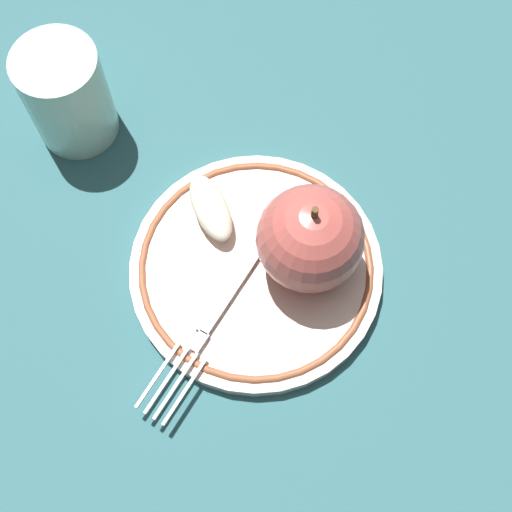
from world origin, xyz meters
The scene contains 6 objects.
ground_plane centered at (0.00, 0.00, 0.00)m, with size 2.00×2.00×0.00m, color #2E5F64.
plate centered at (-0.01, 0.01, 0.01)m, with size 0.20×0.20×0.02m.
apple_red_whole centered at (-0.05, -0.01, 0.06)m, with size 0.08×0.08×0.09m.
apple_slice_front centered at (0.03, -0.03, 0.03)m, with size 0.06×0.03×0.02m, color beige.
fork centered at (0.01, 0.06, 0.02)m, with size 0.07×0.16×0.00m.
drinking_glass centered at (0.17, -0.10, 0.05)m, with size 0.07×0.07×0.09m, color silver.
Camera 1 is at (-0.06, 0.20, 0.54)m, focal length 50.00 mm.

